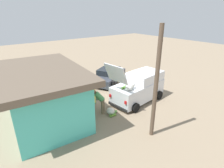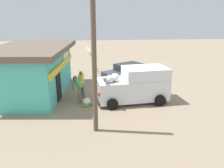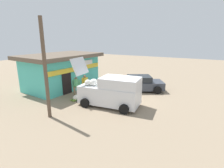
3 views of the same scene
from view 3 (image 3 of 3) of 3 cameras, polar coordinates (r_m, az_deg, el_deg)
ground_plane at (r=12.93m, az=2.21°, el=-5.09°), size 60.00×60.00×0.00m
storefront_bar at (r=16.30m, az=-16.02°, el=4.25°), size 7.16×4.91×3.01m
delivery_van at (r=11.52m, az=-0.22°, el=-2.49°), size 2.43×4.59×3.09m
parked_sedan at (r=15.09m, az=8.74°, el=0.12°), size 3.51×4.34×1.28m
vendor_standing at (r=14.14m, az=-8.80°, el=0.32°), size 0.54×0.44×1.56m
customer_bending at (r=13.49m, az=-11.49°, el=-0.51°), size 0.73×0.72×1.48m
unloaded_banana_pile at (r=13.00m, az=-11.61°, el=-4.49°), size 0.73×0.72×0.38m
paint_bucket at (r=16.91m, az=-4.60°, el=0.35°), size 0.29×0.29×0.34m
utility_pole at (r=10.10m, az=-20.88°, el=4.32°), size 0.20×0.20×5.48m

